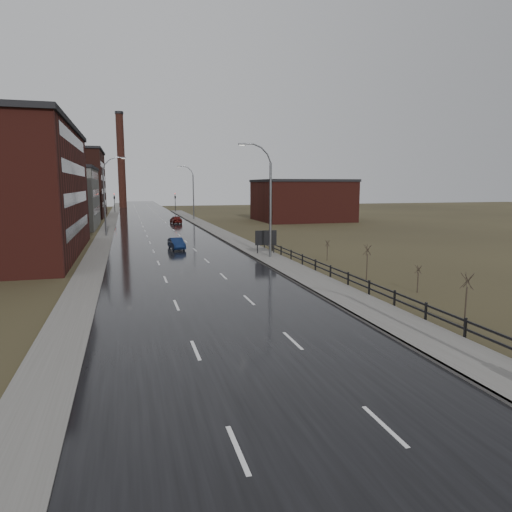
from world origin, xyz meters
TOP-DOWN VIEW (x-y plane):
  - road at (0.00, 60.00)m, footprint 14.00×300.00m
  - sidewalk_right at (8.60, 35.00)m, footprint 3.20×180.00m
  - curb_right at (7.08, 35.00)m, footprint 0.16×180.00m
  - sidewalk_left at (-8.20, 60.00)m, footprint 2.40×260.00m
  - warehouse_mid at (-17.99, 78.00)m, footprint 16.32×20.40m
  - warehouse_far at (-22.99, 108.00)m, footprint 26.52×24.48m
  - building_right at (30.30, 82.00)m, footprint 18.36×16.32m
  - smokestack at (-6.00, 150.00)m, footprint 2.70×2.70m
  - streetlight_right_mid at (8.50, 36.00)m, footprint 3.36×0.28m
  - streetlight_left at (-7.70, 62.00)m, footprint 3.36×0.28m
  - streetlight_right_far at (8.50, 90.00)m, footprint 3.36×0.28m
  - guardrail at (10.30, 18.31)m, footprint 0.10×53.05m
  - shrub_c at (11.83, 11.83)m, footprint 0.67×0.70m
  - shrub_d at (14.08, 19.08)m, footprint 0.46×0.48m
  - shrub_e at (12.81, 23.78)m, footprint 0.66×0.69m
  - shrub_f at (13.81, 33.29)m, footprint 0.48×0.50m
  - billboard at (9.10, 38.52)m, footprint 2.36×0.17m
  - traffic_light_left at (-8.00, 120.00)m, footprint 0.58×2.73m
  - traffic_light_right at (8.00, 120.00)m, footprint 0.58×2.73m
  - car_near at (0.38, 45.12)m, footprint 1.77×4.03m
  - car_far at (4.07, 81.11)m, footprint 2.21×4.51m

SIDE VIEW (x-z plane):
  - road at x=0.00m, z-range 0.00..0.06m
  - sidewalk_left at x=-8.20m, z-range 0.00..0.12m
  - sidewalk_right at x=8.60m, z-range 0.00..0.18m
  - curb_right at x=7.08m, z-range 0.00..0.18m
  - car_near at x=0.38m, z-range 0.00..1.29m
  - guardrail at x=10.30m, z-range 0.16..1.26m
  - car_far at x=4.07m, z-range 0.00..1.48m
  - shrub_d at x=14.08m, z-range 0.06..1.97m
  - shrub_f at x=13.81m, z-range 0.06..2.05m
  - shrub_e at x=12.81m, z-range 0.09..2.88m
  - shrub_c at x=11.83m, z-range 0.09..2.93m
  - billboard at x=9.10m, z-range 0.45..3.06m
  - building_right at x=30.30m, z-range 0.01..8.51m
  - traffic_light_left at x=-8.00m, z-range 1.95..7.25m
  - traffic_light_right at x=8.00m, z-range 1.95..7.25m
  - warehouse_mid at x=-17.99m, z-range 0.01..10.51m
  - streetlight_right_mid at x=8.50m, z-range 0.16..11.51m
  - streetlight_left at x=-7.70m, z-range 0.16..11.51m
  - streetlight_right_far at x=8.50m, z-range 0.16..11.51m
  - warehouse_far at x=-22.99m, z-range 0.01..15.51m
  - smokestack at x=-6.00m, z-range 0.15..30.85m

